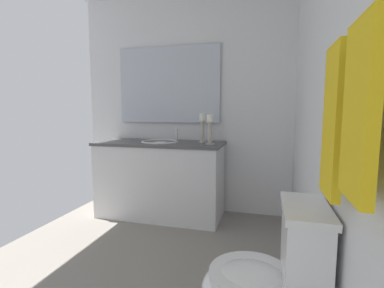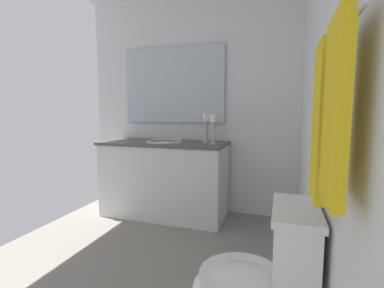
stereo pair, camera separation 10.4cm
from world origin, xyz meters
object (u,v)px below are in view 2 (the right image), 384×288
sink_basin (164,145)px  towel_bar (338,37)px  vanity_cabinet (164,179)px  candle_holder_short (206,127)px  candle_holder_tall (213,129)px  towel_center (335,111)px  mirror (173,85)px  towel_near_vanity (320,122)px  toilet (257,287)px

sink_basin → towel_bar: towel_bar is taller
vanity_cabinet → candle_holder_short: size_ratio=4.46×
candle_holder_tall → candle_holder_short: (-0.14, -0.11, 0.01)m
towel_center → vanity_cabinet: bearing=-146.3°
mirror → vanity_cabinet: bearing=-0.0°
mirror → towel_bar: 2.53m
sink_basin → candle_holder_short: candle_holder_short is taller
sink_basin → candle_holder_short: bearing=98.3°
towel_near_vanity → towel_center: 0.29m
mirror → towel_bar: size_ratio=2.11×
candle_holder_short → towel_bar: bearing=25.0°
vanity_cabinet → towel_bar: size_ratio=2.40×
mirror → towel_near_vanity: 2.42m
candle_holder_tall → toilet: (1.48, 0.56, -0.61)m
candle_holder_tall → toilet: bearing=20.8°
towel_bar → towel_near_vanity: towel_near_vanity is taller
sink_basin → candle_holder_tall: size_ratio=1.36×
mirror → towel_center: 2.66m
toilet → towel_near_vanity: (0.16, 0.20, 0.74)m
vanity_cabinet → towel_near_vanity: 2.28m
towel_bar → towel_near_vanity: bearing=-172.8°
towel_near_vanity → towel_center: bearing=0.0°
towel_bar → vanity_cabinet: bearing=-144.0°
towel_bar → sink_basin: bearing=-144.0°
candle_holder_short → towel_bar: 2.15m
candle_holder_short → sink_basin: bearing=-81.7°
towel_near_vanity → mirror: bearing=-146.3°
vanity_cabinet → towel_bar: (1.86, 1.35, 0.94)m
towel_bar → towel_center: size_ratio=1.25×
toilet → towel_near_vanity: towel_near_vanity is taller
mirror → toilet: size_ratio=1.60×
sink_basin → mirror: bearing=-179.8°
towel_near_vanity → sink_basin: bearing=-142.2°
vanity_cabinet → towel_center: (2.00, 1.33, 0.74)m
toilet → towel_bar: size_ratio=1.32×
sink_basin → mirror: 0.72m
vanity_cabinet → candle_holder_short: candle_holder_short is taller
sink_basin → candle_holder_tall: bearing=82.2°
towel_center → towel_bar: bearing=172.8°
toilet → mirror: bearing=-148.5°
mirror → candle_holder_short: 0.68m
towel_bar → towel_center: 0.25m
vanity_cabinet → candle_holder_tall: size_ratio=4.60×
mirror → sink_basin: bearing=0.2°
towel_center → toilet: bearing=-155.1°
candle_holder_tall → candle_holder_short: 0.18m
sink_basin → towel_near_vanity: bearing=37.8°
sink_basin → mirror: mirror is taller
sink_basin → toilet: 1.97m
vanity_cabinet → candle_holder_short: (-0.07, 0.45, 0.57)m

